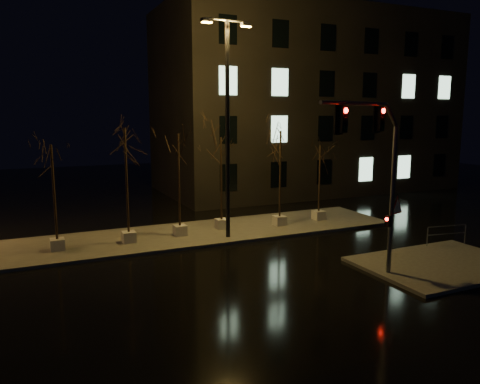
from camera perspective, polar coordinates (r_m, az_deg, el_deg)
name	(u,v)px	position (r m, az deg, el deg)	size (l,w,h in m)	color
ground	(252,265)	(20.79, 1.52, -8.93)	(90.00, 90.00, 0.00)	black
median	(205,233)	(26.08, -4.31, -4.97)	(22.00, 5.00, 0.15)	#4B4943
sidewalk_corner	(441,264)	(22.51, 23.32, -8.09)	(7.00, 5.00, 0.15)	#4B4943
building	(306,103)	(42.33, 7.99, 10.64)	(25.00, 12.00, 15.00)	black
tree_0	(52,169)	(23.41, -21.89, 2.67)	(1.80, 1.80, 5.17)	#B7B4AB
tree_1	(126,154)	(23.72, -13.78, 4.57)	(1.80, 1.80, 5.93)	#B7B4AB
tree_2	(178,157)	(24.67, -7.52, 4.29)	(1.80, 1.80, 5.56)	#B7B4AB
tree_3	(221,158)	(25.99, -2.31, 4.16)	(1.80, 1.80, 5.29)	#B7B4AB
tree_4	(280,152)	(26.84, 4.95, 4.87)	(1.80, 1.80, 5.64)	#B7B4AB
tree_5	(320,162)	(28.70, 9.72, 3.62)	(1.80, 1.80, 4.69)	#B7B4AB
traffic_signal_mast	(379,165)	(18.52, 16.60, 3.15)	(5.38, 1.78, 6.85)	slate
streetlight_main	(227,115)	(24.08, -1.54, 9.36)	(2.76, 0.55, 11.04)	black
guard_rail_a	(447,232)	(25.41, 23.89, -4.50)	(2.23, 0.41, 0.97)	slate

